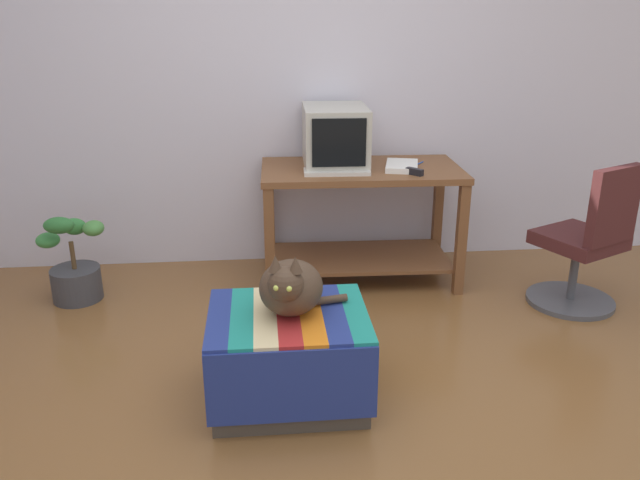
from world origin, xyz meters
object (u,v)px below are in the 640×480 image
keyboard (337,172)px  potted_plant (75,270)px  cat (291,287)px  office_chair (586,246)px  book (402,166)px  desk (360,204)px  tv_monitor (335,137)px  ottoman_with_blanket (289,357)px  stapler (415,172)px

keyboard → potted_plant: 1.72m
cat → office_chair: bearing=37.8°
book → potted_plant: 2.12m
keyboard → desk: bearing=42.3°
tv_monitor → book: 0.46m
ottoman_with_blanket → potted_plant: bearing=136.3°
ottoman_with_blanket → office_chair: (1.79, 0.81, 0.17)m
tv_monitor → potted_plant: tv_monitor is taller
book → ottoman_with_blanket: book is taller
tv_monitor → book: size_ratio=1.82×
tv_monitor → keyboard: tv_monitor is taller
ottoman_with_blanket → desk: bearing=68.6°
potted_plant → stapler: size_ratio=5.15×
tv_monitor → stapler: size_ratio=4.89×
tv_monitor → keyboard: (-0.02, -0.24, -0.17)m
book → potted_plant: size_ratio=0.52×
stapler → potted_plant: bearing=136.7°
desk → potted_plant: bearing=-173.0°
desk → potted_plant: desk is taller
potted_plant → office_chair: size_ratio=0.64×
ottoman_with_blanket → potted_plant: potted_plant is taller
book → stapler: bearing=-61.8°
potted_plant → stapler: bearing=-1.4°
keyboard → tv_monitor: bearing=88.2°
keyboard → office_chair: size_ratio=0.45×
ottoman_with_blanket → stapler: stapler is taller
desk → keyboard: bearing=-138.2°
ottoman_with_blanket → potted_plant: (-1.25, 1.20, -0.02)m
potted_plant → tv_monitor: bearing=9.0°
keyboard → ottoman_with_blanket: size_ratio=0.56×
ottoman_with_blanket → cat: size_ratio=1.63×
cat → stapler: 1.42m
tv_monitor → cat: (-0.36, -1.46, -0.37)m
keyboard → cat: 1.28m
potted_plant → office_chair: bearing=-7.3°
desk → book: 0.36m
desk → keyboard: keyboard is taller
office_chair → stapler: 1.10m
office_chair → stapler: office_chair is taller
desk → stapler: stapler is taller
desk → potted_plant: (-1.79, -0.17, -0.32)m
potted_plant → office_chair: 3.08m
cat → stapler: size_ratio=3.94×
book → potted_plant: book is taller
office_chair → desk: bearing=-50.4°
desk → tv_monitor: 0.46m
cat → stapler: stapler is taller
tv_monitor → ottoman_with_blanket: 1.67m
desk → office_chair: size_ratio=1.43×
keyboard → office_chair: 1.54m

